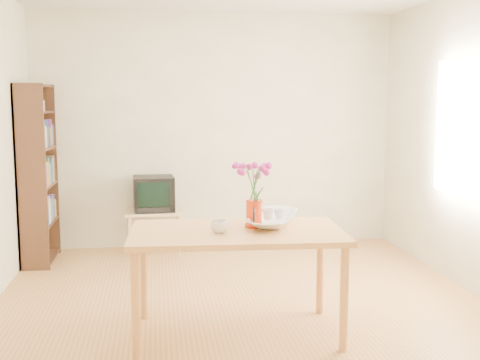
{
  "coord_description": "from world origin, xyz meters",
  "views": [
    {
      "loc": [
        -0.67,
        -4.47,
        1.65
      ],
      "look_at": [
        0.0,
        0.3,
        1.0
      ],
      "focal_mm": 45.0,
      "sensor_mm": 36.0,
      "label": 1
    }
  ],
  "objects": [
    {
      "name": "room",
      "position": [
        0.03,
        0.0,
        1.3
      ],
      "size": [
        4.5,
        4.5,
        4.5
      ],
      "color": "#B57C40",
      "rests_on": "ground"
    },
    {
      "name": "table",
      "position": [
        -0.13,
        -0.43,
        0.67
      ],
      "size": [
        1.51,
        0.92,
        0.75
      ],
      "rotation": [
        0.0,
        0.0,
        -0.05
      ],
      "color": "#CD8846",
      "rests_on": "ground"
    },
    {
      "name": "tv_stand",
      "position": [
        -0.7,
        1.97,
        0.39
      ],
      "size": [
        0.6,
        0.45,
        0.46
      ],
      "color": "#E4BC80",
      "rests_on": "ground"
    },
    {
      "name": "bookshelf",
      "position": [
        -1.85,
        1.75,
        0.84
      ],
      "size": [
        0.28,
        0.7,
        1.8
      ],
      "color": "#341D11",
      "rests_on": "ground"
    },
    {
      "name": "pitcher",
      "position": [
        0.01,
        -0.35,
        0.84
      ],
      "size": [
        0.13,
        0.21,
        0.2
      ],
      "rotation": [
        0.0,
        0.0,
        -0.16
      ],
      "color": "red",
      "rests_on": "table"
    },
    {
      "name": "flowers",
      "position": [
        0.01,
        -0.35,
        1.09
      ],
      "size": [
        0.22,
        0.22,
        0.31
      ],
      "primitive_type": null,
      "color": "#C62E95",
      "rests_on": "pitcher"
    },
    {
      "name": "mug",
      "position": [
        -0.25,
        -0.51,
        0.79
      ],
      "size": [
        0.15,
        0.15,
        0.09
      ],
      "primitive_type": "imported",
      "rotation": [
        0.0,
        0.0,
        3.56
      ],
      "color": "white",
      "rests_on": "table"
    },
    {
      "name": "bowl",
      "position": [
        0.16,
        -0.27,
        0.97
      ],
      "size": [
        0.6,
        0.6,
        0.43
      ],
      "primitive_type": "imported",
      "rotation": [
        0.0,
        0.0,
        -0.39
      ],
      "color": "white",
      "rests_on": "table"
    },
    {
      "name": "teacup_a",
      "position": [
        0.12,
        -0.27,
        0.93
      ],
      "size": [
        0.11,
        0.11,
        0.07
      ],
      "primitive_type": "imported",
      "rotation": [
        0.0,
        0.0,
        0.77
      ],
      "color": "white",
      "rests_on": "bowl"
    },
    {
      "name": "teacup_b",
      "position": [
        0.21,
        -0.25,
        0.92
      ],
      "size": [
        0.07,
        0.07,
        0.06
      ],
      "primitive_type": "imported",
      "rotation": [
        0.0,
        0.0,
        1.59
      ],
      "color": "white",
      "rests_on": "bowl"
    },
    {
      "name": "television",
      "position": [
        -0.7,
        1.98,
        0.65
      ],
      "size": [
        0.45,
        0.42,
        0.37
      ],
      "rotation": [
        0.0,
        0.0,
        0.06
      ],
      "color": "black",
      "rests_on": "tv_stand"
    }
  ]
}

